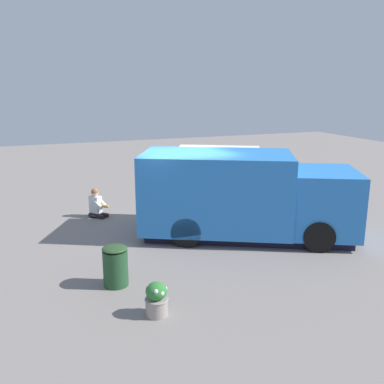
# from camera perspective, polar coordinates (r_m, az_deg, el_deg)

# --- Properties ---
(ground_plane) EXTENTS (40.00, 40.00, 0.00)m
(ground_plane) POSITION_cam_1_polar(r_m,az_deg,el_deg) (11.97, -1.69, -5.19)
(ground_plane) COLOR gray
(food_truck) EXTENTS (4.58, 5.88, 2.24)m
(food_truck) POSITION_cam_1_polar(r_m,az_deg,el_deg) (11.36, 6.82, -0.65)
(food_truck) COLOR blue
(food_truck) RESTS_ON ground_plane
(person_customer) EXTENTS (0.75, 0.69, 0.90)m
(person_customer) POSITION_cam_1_polar(r_m,az_deg,el_deg) (13.43, -12.65, -1.76)
(person_customer) COLOR black
(person_customer) RESTS_ON ground_plane
(planter_flowering_near) EXTENTS (0.57, 0.57, 0.81)m
(planter_flowering_near) POSITION_cam_1_polar(r_m,az_deg,el_deg) (16.86, 6.84, 1.95)
(planter_flowering_near) COLOR #BC6F4B
(planter_flowering_near) RESTS_ON ground_plane
(planter_flowering_far) EXTENTS (0.42, 0.42, 0.62)m
(planter_flowering_far) POSITION_cam_1_polar(r_m,az_deg,el_deg) (7.74, -4.76, -14.05)
(planter_flowering_far) COLOR gray
(planter_flowering_far) RESTS_ON ground_plane
(trash_bin) EXTENTS (0.51, 0.51, 0.84)m
(trash_bin) POSITION_cam_1_polar(r_m,az_deg,el_deg) (8.85, -10.19, -9.63)
(trash_bin) COLOR #204628
(trash_bin) RESTS_ON ground_plane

